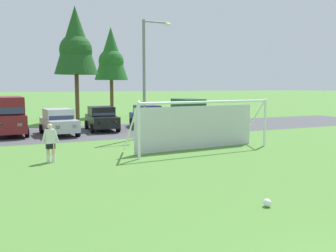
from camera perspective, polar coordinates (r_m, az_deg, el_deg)
ground_plane at (r=18.57m, az=-7.29°, el=-3.62°), size 400.00×400.00×0.00m
parking_lot_strip at (r=25.79m, az=-12.08°, el=-0.90°), size 52.00×8.40×0.01m
soccer_ball at (r=10.11m, az=15.51°, el=-11.68°), size 0.22×0.22×0.22m
soccer_goal at (r=18.17m, az=5.00°, el=0.30°), size 7.54×2.49×2.57m
player_midfield_center at (r=15.89m, az=-18.22°, el=-2.57°), size 0.75×0.32×1.64m
parked_car_slot_far_left at (r=25.52m, az=-24.10°, el=1.63°), size 2.34×4.87×2.52m
parked_car_slot_left at (r=24.57m, az=-17.00°, el=0.66°), size 2.28×4.32×1.72m
parked_car_slot_center_left at (r=26.41m, az=-10.51°, el=1.21°), size 2.20×4.29×1.72m
parked_car_slot_center at (r=27.82m, az=-3.29°, el=1.56°), size 2.19×4.28×1.72m
parked_car_slot_center_right at (r=29.57m, az=3.33°, el=2.31°), size 2.21×4.64×2.16m
tree_mid_left at (r=33.41m, az=-14.50°, el=12.73°), size 3.83×3.83×10.21m
tree_center_back at (r=38.08m, az=-9.05°, el=11.01°), size 3.46×3.46×9.23m
street_lamp at (r=22.44m, az=-3.39°, el=7.76°), size 2.00×0.32×7.23m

